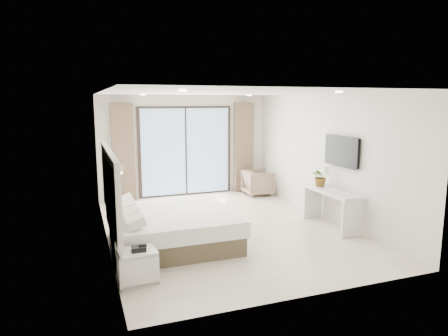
{
  "coord_description": "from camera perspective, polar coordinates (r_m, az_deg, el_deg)",
  "views": [
    {
      "loc": [
        -2.7,
        -7.32,
        2.53
      ],
      "look_at": [
        0.12,
        0.4,
        1.16
      ],
      "focal_mm": 32.0,
      "sensor_mm": 36.0,
      "label": 1
    }
  ],
  "objects": [
    {
      "name": "ground",
      "position": [
        8.2,
        0.15,
        -8.49
      ],
      "size": [
        6.2,
        6.2,
        0.0
      ],
      "primitive_type": "plane",
      "color": "beige",
      "rests_on": "ground"
    },
    {
      "name": "room_shell",
      "position": [
        8.43,
        -2.7,
        3.01
      ],
      "size": [
        4.62,
        6.22,
        2.72
      ],
      "color": "silver",
      "rests_on": "ground"
    },
    {
      "name": "bed",
      "position": [
        7.23,
        -7.53,
        -8.46
      ],
      "size": [
        2.14,
        2.04,
        0.74
      ],
      "color": "brown",
      "rests_on": "ground"
    },
    {
      "name": "nightstand",
      "position": [
        5.91,
        -12.24,
        -13.57
      ],
      "size": [
        0.55,
        0.46,
        0.47
      ],
      "rotation": [
        0.0,
        0.0,
        0.07
      ],
      "color": "silver",
      "rests_on": "ground"
    },
    {
      "name": "phone",
      "position": [
        5.78,
        -12.1,
        -11.2
      ],
      "size": [
        0.21,
        0.16,
        0.07
      ],
      "primitive_type": "cube",
      "rotation": [
        0.0,
        0.0,
        -0.04
      ],
      "color": "black",
      "rests_on": "nightstand"
    },
    {
      "name": "console_desk",
      "position": [
        8.38,
        15.08,
        -4.47
      ],
      "size": [
        0.47,
        1.49,
        0.77
      ],
      "color": "silver",
      "rests_on": "ground"
    },
    {
      "name": "plant",
      "position": [
        8.63,
        13.64,
        -1.45
      ],
      "size": [
        0.46,
        0.49,
        0.33
      ],
      "primitive_type": "imported",
      "rotation": [
        0.0,
        0.0,
        0.22
      ],
      "color": "#33662D",
      "rests_on": "console_desk"
    },
    {
      "name": "armchair",
      "position": [
        10.94,
        4.9,
        -1.92
      ],
      "size": [
        0.71,
        0.75,
        0.75
      ],
      "primitive_type": "imported",
      "rotation": [
        0.0,
        0.0,
        1.53
      ],
      "color": "#7D6052",
      "rests_on": "ground"
    }
  ]
}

